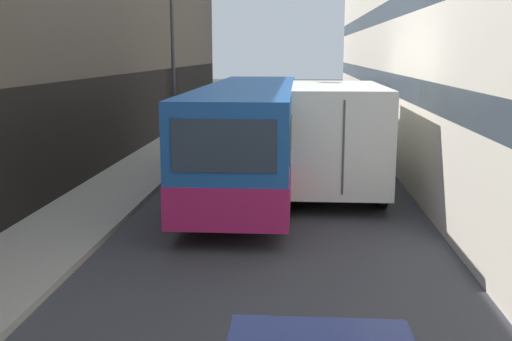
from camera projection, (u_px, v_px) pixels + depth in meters
name	position (u px, v px, depth m)	size (l,w,h in m)	color
ground_plane	(265.00, 226.00, 13.39)	(150.00, 150.00, 0.00)	#38383D
sidewalk_left	(76.00, 220.00, 13.68)	(2.23, 60.00, 0.13)	#9E998E
bus	(250.00, 133.00, 17.08)	(2.46, 11.99, 2.92)	#1E519E
box_truck	(334.00, 131.00, 17.07)	(2.40, 7.36, 2.96)	silver
street_lamp	(172.00, 13.00, 19.54)	(0.36, 0.80, 7.22)	#38383D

